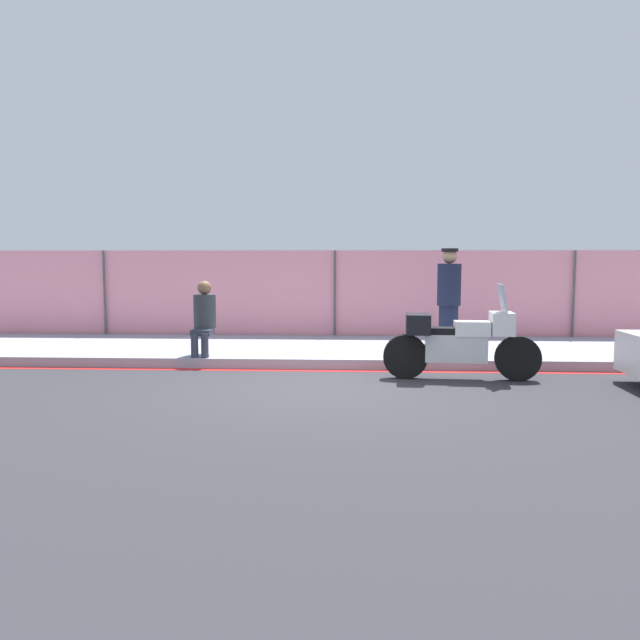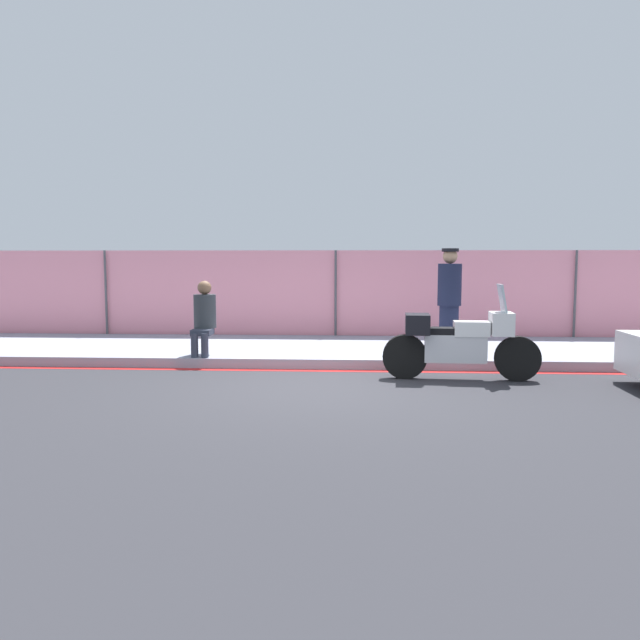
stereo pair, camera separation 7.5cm
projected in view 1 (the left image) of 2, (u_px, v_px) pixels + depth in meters
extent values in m
plane|color=#2D2D33|center=(326.00, 387.00, 8.87)|extent=(120.00, 120.00, 0.00)
cube|color=#8E93A3|center=(332.00, 350.00, 11.87)|extent=(37.51, 3.27, 0.17)
cube|color=red|center=(329.00, 371.00, 10.17)|extent=(37.51, 0.18, 0.01)
cube|color=pink|center=(335.00, 297.00, 13.50)|extent=(35.63, 0.08, 2.00)
cylinder|color=#4C4C51|center=(105.00, 296.00, 13.65)|extent=(0.05, 0.05, 2.00)
cylinder|color=#4C4C51|center=(335.00, 297.00, 13.40)|extent=(0.05, 0.05, 2.00)
cylinder|color=#4C4C51|center=(574.00, 298.00, 13.15)|extent=(0.05, 0.05, 2.00)
cylinder|color=black|center=(518.00, 358.00, 9.31)|extent=(0.68, 0.18, 0.67)
cylinder|color=black|center=(405.00, 357.00, 9.49)|extent=(0.68, 0.18, 0.67)
cube|color=silver|center=(456.00, 348.00, 9.39)|extent=(0.93, 0.34, 0.42)
cube|color=white|center=(472.00, 328.00, 9.34)|extent=(0.54, 0.34, 0.22)
cube|color=black|center=(449.00, 331.00, 9.38)|extent=(0.62, 0.32, 0.10)
cube|color=white|center=(502.00, 324.00, 9.28)|extent=(0.35, 0.49, 0.34)
cube|color=silver|center=(502.00, 298.00, 9.24)|extent=(0.13, 0.43, 0.42)
cube|color=black|center=(418.00, 324.00, 9.42)|extent=(0.39, 0.53, 0.30)
cylinder|color=#191E38|center=(448.00, 326.00, 11.71)|extent=(0.36, 0.36, 0.78)
cylinder|color=#191E38|center=(449.00, 285.00, 11.63)|extent=(0.44, 0.44, 0.78)
sphere|color=tan|center=(450.00, 256.00, 11.58)|extent=(0.27, 0.27, 0.27)
cylinder|color=black|center=(450.00, 250.00, 11.57)|extent=(0.31, 0.31, 0.06)
cylinder|color=#2D3342|center=(195.00, 346.00, 10.44)|extent=(0.12, 0.12, 0.41)
cylinder|color=#2D3342|center=(205.00, 346.00, 10.43)|extent=(0.12, 0.12, 0.41)
cube|color=#2D3342|center=(202.00, 332.00, 10.62)|extent=(0.33, 0.41, 0.10)
cylinder|color=#2D3338|center=(205.00, 311.00, 10.78)|extent=(0.38, 0.38, 0.58)
sphere|color=brown|center=(204.00, 288.00, 10.74)|extent=(0.24, 0.24, 0.24)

